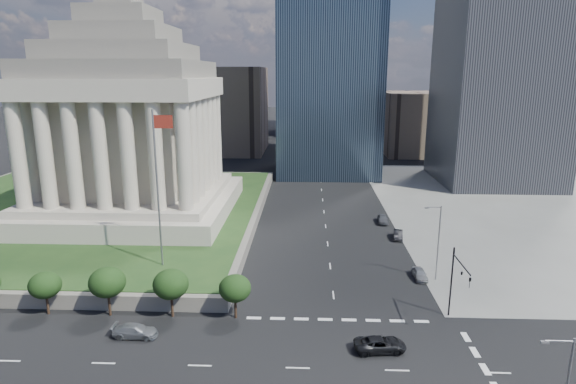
# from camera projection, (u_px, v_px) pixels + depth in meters

# --- Properties ---
(ground) EXTENTS (500.00, 500.00, 0.00)m
(ground) POSITION_uv_depth(u_px,v_px,m) (319.00, 168.00, 135.75)
(ground) COLOR black
(ground) RESTS_ON ground
(sidewalk_ne) EXTENTS (68.00, 90.00, 0.03)m
(sidewalk_ne) POSITION_uv_depth(u_px,v_px,m) (556.00, 209.00, 95.12)
(sidewalk_ne) COLOR slate
(sidewalk_ne) RESTS_ON ground
(plaza_terrace) EXTENTS (66.00, 70.00, 1.80)m
(plaza_terrace) POSITION_uv_depth(u_px,v_px,m) (81.00, 213.00, 88.84)
(plaza_terrace) COLOR #615C53
(plaza_terrace) RESTS_ON ground
(plaza_lawn) EXTENTS (64.00, 68.00, 0.10)m
(plaza_lawn) POSITION_uv_depth(u_px,v_px,m) (81.00, 208.00, 88.61)
(plaza_lawn) COLOR #1E3A18
(plaza_lawn) RESTS_ON plaza_terrace
(war_memorial) EXTENTS (34.00, 34.00, 39.00)m
(war_memorial) POSITION_uv_depth(u_px,v_px,m) (127.00, 102.00, 81.53)
(war_memorial) COLOR #ADA191
(war_memorial) RESTS_ON plaza_lawn
(flagpole) EXTENTS (2.52, 0.24, 20.00)m
(flagpole) POSITION_uv_depth(u_px,v_px,m) (158.00, 181.00, 59.76)
(flagpole) COLOR slate
(flagpole) RESTS_ON plaza_lawn
(tree_row) EXTENTS (53.00, 4.00, 6.00)m
(tree_row) POSITION_uv_depth(u_px,v_px,m) (15.00, 289.00, 53.04)
(tree_row) COLOR black
(tree_row) RESTS_ON ground
(midrise_glass) EXTENTS (26.00, 26.00, 60.00)m
(midrise_glass) POSITION_uv_depth(u_px,v_px,m) (329.00, 58.00, 123.61)
(midrise_glass) COLOR black
(midrise_glass) RESTS_ON ground
(building_filler_ne) EXTENTS (20.00, 30.00, 20.00)m
(building_filler_ne) POSITION_uv_depth(u_px,v_px,m) (413.00, 123.00, 161.17)
(building_filler_ne) COLOR brown
(building_filler_ne) RESTS_ON ground
(building_filler_nw) EXTENTS (24.00, 30.00, 28.00)m
(building_filler_nw) POSITION_uv_depth(u_px,v_px,m) (229.00, 110.00, 162.68)
(building_filler_nw) COLOR brown
(building_filler_nw) RESTS_ON ground
(traffic_signal_ne) EXTENTS (0.30, 5.74, 8.00)m
(traffic_signal_ne) POSITION_uv_depth(u_px,v_px,m) (457.00, 278.00, 50.29)
(traffic_signal_ne) COLOR black
(traffic_signal_ne) RESTS_ON ground
(street_lamp_north) EXTENTS (2.13, 0.22, 10.00)m
(street_lamp_north) POSITION_uv_depth(u_px,v_px,m) (437.00, 239.00, 61.12)
(street_lamp_north) COLOR slate
(street_lamp_north) RESTS_ON ground
(pickup_truck) EXTENTS (5.24, 2.89, 1.39)m
(pickup_truck) POSITION_uv_depth(u_px,v_px,m) (380.00, 344.00, 46.33)
(pickup_truck) COLOR black
(pickup_truck) RESTS_ON ground
(suv_grey) EXTENTS (1.99, 4.64, 1.33)m
(suv_grey) POSITION_uv_depth(u_px,v_px,m) (135.00, 331.00, 48.80)
(suv_grey) COLOR slate
(suv_grey) RESTS_ON ground
(parked_sedan_near) EXTENTS (3.92, 1.61, 1.33)m
(parked_sedan_near) POSITION_uv_depth(u_px,v_px,m) (420.00, 274.00, 62.67)
(parked_sedan_near) COLOR gray
(parked_sedan_near) RESTS_ON ground
(parked_sedan_mid) EXTENTS (2.03, 4.21, 1.33)m
(parked_sedan_mid) POSITION_uv_depth(u_px,v_px,m) (398.00, 235.00, 77.83)
(parked_sedan_mid) COLOR black
(parked_sedan_mid) RESTS_ON ground
(parked_sedan_far) EXTENTS (2.01, 4.46, 1.49)m
(parked_sedan_far) POSITION_uv_depth(u_px,v_px,m) (383.00, 219.00, 85.96)
(parked_sedan_far) COLOR #505257
(parked_sedan_far) RESTS_ON ground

